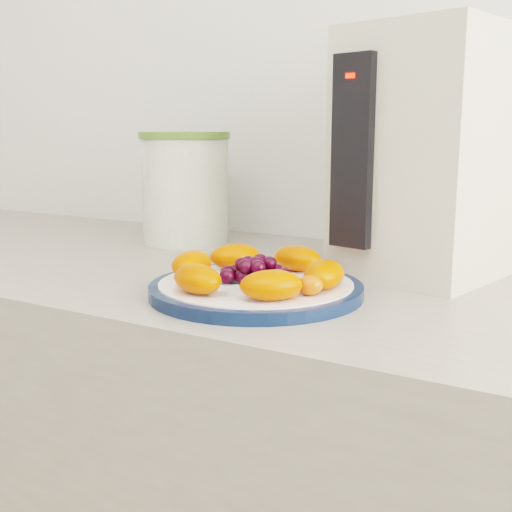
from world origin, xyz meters
The scene contains 9 objects.
wall_back centered at (0.00, 1.51, 1.30)m, with size 3.50×0.02×2.60m, color silver.
plate_rim centered at (-0.02, 1.07, 0.91)m, with size 0.27×0.27×0.01m, color #0C1D3E.
plate_face centered at (-0.02, 1.07, 0.91)m, with size 0.24×0.24×0.02m, color white.
canister centered at (-0.33, 1.34, 0.99)m, with size 0.16×0.16×0.19m, color #456212.
canister_lid centered at (-0.33, 1.34, 1.09)m, with size 0.16×0.16×0.01m, color #50722B.
appliance_body centered at (0.13, 1.32, 1.07)m, with size 0.19×0.27×0.34m, color beige.
appliance_panel centered at (0.05, 1.20, 1.07)m, with size 0.06×0.02×0.25m, color black.
appliance_led centered at (0.05, 1.19, 1.17)m, with size 0.01×0.01×0.01m, color #FF0C05.
fruit_plate centered at (-0.02, 1.07, 0.93)m, with size 0.23×0.23×0.03m.
Camera 1 is at (0.37, 0.40, 1.10)m, focal length 45.00 mm.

